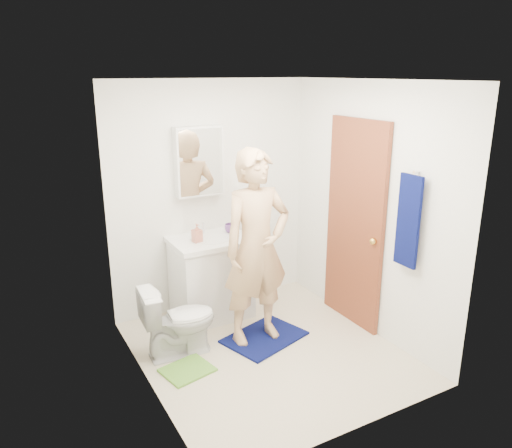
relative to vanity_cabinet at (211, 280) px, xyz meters
The scene contains 22 objects.
floor 1.01m from the vanity_cabinet, 80.69° to the right, with size 2.20×2.40×0.02m, color beige.
ceiling 2.21m from the vanity_cabinet, 80.69° to the right, with size 2.20×2.40×0.02m, color white.
wall_back 0.87m from the vanity_cabinet, 63.05° to the left, with size 2.20×0.02×2.40m, color white.
wall_front 2.28m from the vanity_cabinet, 85.96° to the right, with size 2.20×0.02×2.40m, color white.
wall_left 1.55m from the vanity_cabinet, 136.37° to the right, with size 0.02×2.40×2.40m, color white.
wall_right 1.75m from the vanity_cabinet, 35.99° to the right, with size 0.02×2.40×2.40m, color white.
vanity_cabinet is the anchor object (origin of this frame).
countertop 0.43m from the vanity_cabinet, ahead, with size 0.79×0.59×0.05m, color white.
sink_basin 0.44m from the vanity_cabinet, ahead, with size 0.40×0.40×0.03m, color white.
faucet 0.54m from the vanity_cabinet, 90.00° to the left, with size 0.03×0.03×0.12m, color silver.
medicine_cabinet 1.22m from the vanity_cabinet, 90.00° to the left, with size 0.50×0.12×0.70m, color white.
mirror_panel 1.21m from the vanity_cabinet, 90.00° to the left, with size 0.46×0.01×0.66m, color white.
door 1.57m from the vanity_cabinet, 32.20° to the right, with size 0.05×0.80×2.05m, color brown.
door_knob 1.69m from the vanity_cabinet, 42.72° to the right, with size 0.07×0.07×0.07m, color gold.
towel 2.08m from the vanity_cabinet, 51.53° to the right, with size 0.03×0.24×0.80m, color #080F4B.
towel_hook 2.30m from the vanity_cabinet, 50.60° to the right, with size 0.02×0.02×0.06m, color silver.
toilet 0.79m from the vanity_cabinet, 136.11° to the right, with size 0.37×0.66×0.67m, color white.
bath_mat 0.83m from the vanity_cabinet, 71.18° to the right, with size 0.74×0.53×0.02m, color #080F4B.
green_rug 1.12m from the vanity_cabinet, 125.95° to the right, with size 0.40×0.34×0.02m, color #67A938.
soap_dispenser 0.57m from the vanity_cabinet, 166.74° to the right, with size 0.08×0.09×0.19m, color #CB755F.
toothbrush_cup 0.57m from the vanity_cabinet, 16.49° to the left, with size 0.12×0.12×0.09m, color #683C86.
man 0.86m from the vanity_cabinet, 75.67° to the right, with size 0.66×0.43×1.81m, color tan.
Camera 1 is at (-2.05, -3.47, 2.47)m, focal length 35.00 mm.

